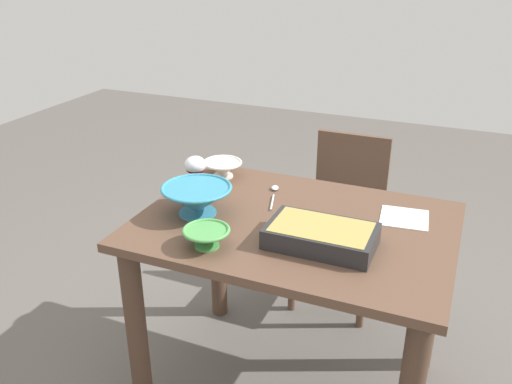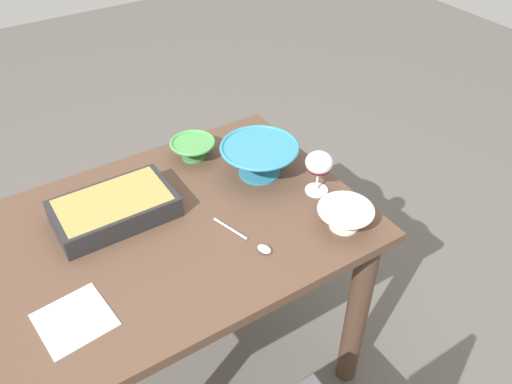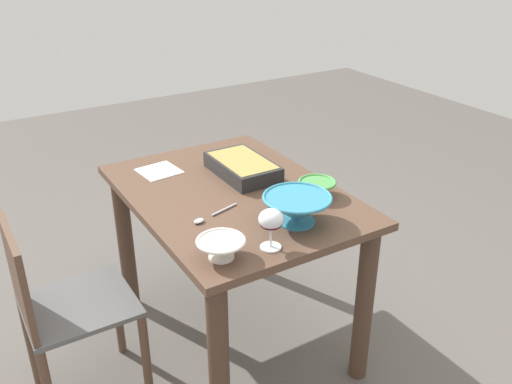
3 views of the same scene
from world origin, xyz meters
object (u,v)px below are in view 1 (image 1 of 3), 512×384
(chair, at_px, (344,212))
(mixing_bowl, at_px, (197,199))
(napkin, at_px, (404,218))
(serving_spoon, at_px, (274,192))
(serving_bowl, at_px, (207,236))
(wine_glass, at_px, (195,167))
(casserole_dish, at_px, (321,235))
(dining_table, at_px, (294,259))
(small_bowl, at_px, (223,168))

(chair, bearing_deg, mixing_bowl, -113.56)
(napkin, bearing_deg, serving_spoon, 178.30)
(serving_bowl, distance_m, napkin, 0.74)
(wine_glass, xyz_separation_m, serving_spoon, (0.30, 0.09, -0.10))
(casserole_dish, height_order, serving_spoon, casserole_dish)
(mixing_bowl, bearing_deg, dining_table, 12.18)
(serving_spoon, bearing_deg, chair, 73.55)
(casserole_dish, distance_m, mixing_bowl, 0.49)
(casserole_dish, height_order, napkin, casserole_dish)
(mixing_bowl, distance_m, serving_spoon, 0.34)
(dining_table, distance_m, serving_bowl, 0.40)
(chair, relative_size, serving_spoon, 3.87)
(wine_glass, relative_size, napkin, 0.88)
(wine_glass, relative_size, small_bowl, 0.89)
(serving_spoon, bearing_deg, napkin, -1.70)
(wine_glass, height_order, small_bowl, wine_glass)
(serving_bowl, bearing_deg, wine_glass, 122.85)
(serving_spoon, relative_size, napkin, 1.27)
(dining_table, bearing_deg, small_bowl, 146.71)
(casserole_dish, relative_size, napkin, 2.09)
(dining_table, xyz_separation_m, chair, (0.01, 0.76, -0.15))
(wine_glass, xyz_separation_m, mixing_bowl, (0.10, -0.18, -0.04))
(chair, distance_m, wine_glass, 0.90)
(mixing_bowl, distance_m, napkin, 0.76)
(small_bowl, distance_m, napkin, 0.79)
(wine_glass, distance_m, mixing_bowl, 0.21)
(dining_table, xyz_separation_m, casserole_dish, (0.13, -0.12, 0.20))
(dining_table, relative_size, serving_bowl, 7.06)
(wine_glass, xyz_separation_m, serving_bowl, (0.25, -0.38, -0.07))
(chair, relative_size, napkin, 4.92)
(dining_table, bearing_deg, serving_spoon, 128.46)
(dining_table, relative_size, serving_spoon, 5.17)
(casserole_dish, bearing_deg, serving_spoon, 131.93)
(small_bowl, bearing_deg, dining_table, -33.29)
(wine_glass, relative_size, serving_bowl, 0.94)
(dining_table, relative_size, small_bowl, 6.65)
(serving_bowl, xyz_separation_m, napkin, (0.57, 0.46, -0.04))
(mixing_bowl, bearing_deg, small_bowl, 101.04)
(napkin, bearing_deg, chair, 121.50)
(small_bowl, height_order, serving_bowl, small_bowl)
(chair, bearing_deg, small_bowl, -132.23)
(dining_table, height_order, chair, chair)
(small_bowl, distance_m, serving_spoon, 0.28)
(mixing_bowl, height_order, serving_spoon, mixing_bowl)
(chair, xyz_separation_m, serving_spoon, (-0.17, -0.56, 0.31))
(casserole_dish, bearing_deg, small_bowl, 144.10)
(casserole_dish, bearing_deg, dining_table, 136.77)
(casserole_dish, bearing_deg, wine_glass, 158.90)
(dining_table, distance_m, wine_glass, 0.54)
(chair, relative_size, mixing_bowl, 3.21)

